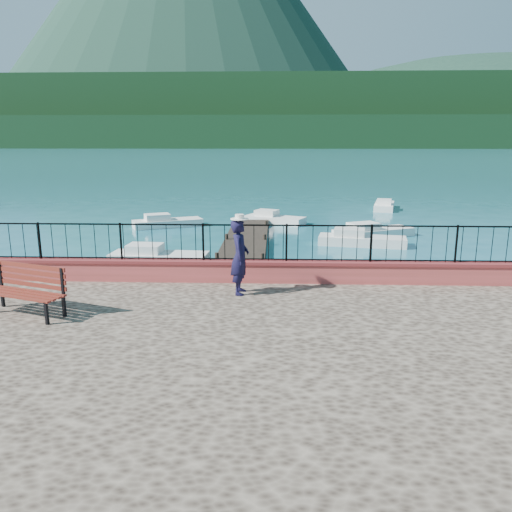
# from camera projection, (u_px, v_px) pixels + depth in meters

# --- Properties ---
(ground) EXTENTS (2000.00, 2000.00, 0.00)m
(ground) POSITION_uv_depth(u_px,v_px,m) (304.00, 391.00, 9.99)
(ground) COLOR #19596B
(ground) RESTS_ON ground
(parapet) EXTENTS (28.00, 0.46, 0.58)m
(parapet) POSITION_uv_depth(u_px,v_px,m) (297.00, 271.00, 13.25)
(parapet) COLOR #CC494A
(parapet) RESTS_ON promenade
(railing) EXTENTS (27.00, 0.05, 0.95)m
(railing) POSITION_uv_depth(u_px,v_px,m) (298.00, 243.00, 13.07)
(railing) COLOR black
(railing) RESTS_ON parapet
(dock) EXTENTS (2.00, 16.00, 0.30)m
(dock) POSITION_uv_depth(u_px,v_px,m) (243.00, 252.00, 21.70)
(dock) COLOR #2D231C
(dock) RESTS_ON ground
(far_forest) EXTENTS (900.00, 60.00, 18.00)m
(far_forest) POSITION_uv_depth(u_px,v_px,m) (277.00, 133.00, 299.83)
(far_forest) COLOR black
(far_forest) RESTS_ON ground
(foothills) EXTENTS (900.00, 120.00, 44.00)m
(foothills) POSITION_uv_depth(u_px,v_px,m) (277.00, 115.00, 355.25)
(foothills) COLOR black
(foothills) RESTS_ON ground
(companion_hill) EXTENTS (448.00, 384.00, 180.00)m
(companion_hill) POSITION_uv_depth(u_px,v_px,m) (477.00, 144.00, 546.51)
(companion_hill) COLOR #142D23
(companion_hill) RESTS_ON ground
(park_bench) EXTENTS (2.04, 1.25, 1.08)m
(park_bench) POSITION_uv_depth(u_px,v_px,m) (25.00, 300.00, 10.76)
(park_bench) COLOR black
(park_bench) RESTS_ON promenade
(person) EXTENTS (0.47, 0.69, 1.85)m
(person) POSITION_uv_depth(u_px,v_px,m) (240.00, 257.00, 12.12)
(person) COLOR black
(person) RESTS_ON promenade
(hat) EXTENTS (0.44, 0.44, 0.12)m
(hat) POSITION_uv_depth(u_px,v_px,m) (240.00, 217.00, 11.89)
(hat) COLOR white
(hat) RESTS_ON person
(boat_0) EXTENTS (4.00, 1.58, 0.80)m
(boat_0) POSITION_uv_depth(u_px,v_px,m) (159.00, 254.00, 20.20)
(boat_0) COLOR silver
(boat_0) RESTS_ON ground
(boat_1) EXTENTS (4.23, 2.01, 0.80)m
(boat_1) POSITION_uv_depth(u_px,v_px,m) (362.00, 237.00, 23.68)
(boat_1) COLOR silver
(boat_1) RESTS_ON ground
(boat_2) EXTENTS (4.41, 2.97, 0.80)m
(boat_2) POSITION_uv_depth(u_px,v_px,m) (374.00, 229.00, 25.71)
(boat_2) COLOR white
(boat_2) RESTS_ON ground
(boat_3) EXTENTS (4.10, 2.78, 0.80)m
(boat_3) POSITION_uv_depth(u_px,v_px,m) (168.00, 220.00, 28.68)
(boat_3) COLOR silver
(boat_3) RESTS_ON ground
(boat_4) EXTENTS (3.80, 2.68, 0.80)m
(boat_4) POSITION_uv_depth(u_px,v_px,m) (275.00, 217.00, 29.87)
(boat_4) COLOR white
(boat_4) RESTS_ON ground
(boat_5) EXTENTS (2.16, 3.90, 0.80)m
(boat_5) POSITION_uv_depth(u_px,v_px,m) (384.00, 204.00, 35.95)
(boat_5) COLOR silver
(boat_5) RESTS_ON ground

